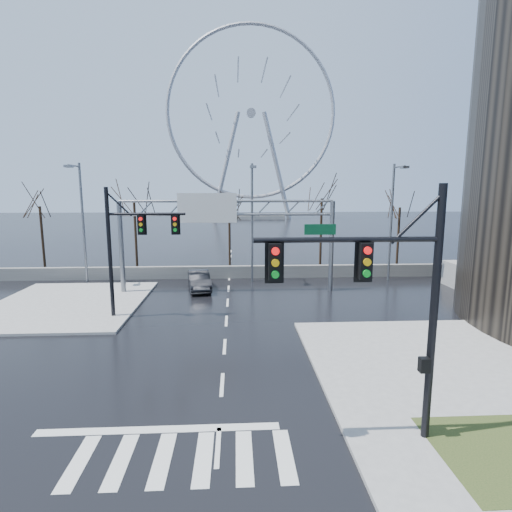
{
  "coord_description": "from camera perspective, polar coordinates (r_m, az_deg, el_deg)",
  "views": [
    {
      "loc": [
        0.6,
        -15.19,
        7.8
      ],
      "look_at": [
        1.79,
        7.8,
        4.0
      ],
      "focal_mm": 28.0,
      "sensor_mm": 36.0,
      "label": 1
    }
  ],
  "objects": [
    {
      "name": "ground",
      "position": [
        17.09,
        -4.87,
        -17.82
      ],
      "size": [
        260.0,
        260.0,
        0.0
      ],
      "primitive_type": "plane",
      "color": "black",
      "rests_on": "ground"
    },
    {
      "name": "sidewalk_right_ext",
      "position": [
        21.06,
        24.48,
        -13.02
      ],
      "size": [
        12.0,
        10.0,
        0.15
      ],
      "primitive_type": "cube",
      "color": "gray",
      "rests_on": "ground"
    },
    {
      "name": "sidewalk_far",
      "position": [
        30.55,
        -25.31,
        -6.2
      ],
      "size": [
        10.0,
        12.0,
        0.15
      ],
      "primitive_type": "cube",
      "color": "gray",
      "rests_on": "ground"
    },
    {
      "name": "barrier_wall",
      "position": [
        35.94,
        -3.85,
        -2.29
      ],
      "size": [
        52.0,
        0.5,
        1.1
      ],
      "primitive_type": "cube",
      "color": "slate",
      "rests_on": "ground"
    },
    {
      "name": "signal_mast_near",
      "position": [
        12.4,
        18.71,
        -4.79
      ],
      "size": [
        5.52,
        0.41,
        8.0
      ],
      "color": "black",
      "rests_on": "ground"
    },
    {
      "name": "signal_mast_far",
      "position": [
        25.18,
        -17.83,
        2.15
      ],
      "size": [
        4.72,
        0.41,
        8.0
      ],
      "color": "black",
      "rests_on": "ground"
    },
    {
      "name": "sign_gantry",
      "position": [
        30.28,
        -4.8,
        4.38
      ],
      "size": [
        16.36,
        0.4,
        7.6
      ],
      "color": "slate",
      "rests_on": "ground"
    },
    {
      "name": "streetlight_left",
      "position": [
        35.71,
        -23.73,
        5.51
      ],
      "size": [
        0.5,
        2.55,
        10.0
      ],
      "color": "slate",
      "rests_on": "ground"
    },
    {
      "name": "streetlight_mid",
      "position": [
        33.44,
        -0.55,
        6.09
      ],
      "size": [
        0.5,
        2.55,
        10.0
      ],
      "color": "slate",
      "rests_on": "ground"
    },
    {
      "name": "streetlight_right",
      "position": [
        36.0,
        19.01,
        5.82
      ],
      "size": [
        0.5,
        2.55,
        10.0
      ],
      "color": "slate",
      "rests_on": "ground"
    },
    {
      "name": "tree_far_left",
      "position": [
        43.44,
        -28.44,
        5.31
      ],
      "size": [
        3.5,
        3.5,
        7.0
      ],
      "color": "black",
      "rests_on": "ground"
    },
    {
      "name": "tree_left",
      "position": [
        39.91,
        -16.98,
        6.35
      ],
      "size": [
        3.75,
        3.75,
        7.5
      ],
      "color": "black",
      "rests_on": "ground"
    },
    {
      "name": "tree_center",
      "position": [
        39.78,
        -3.83,
        5.56
      ],
      "size": [
        3.25,
        3.25,
        6.5
      ],
      "color": "black",
      "rests_on": "ground"
    },
    {
      "name": "tree_right",
      "position": [
        39.63,
        9.35,
        6.96
      ],
      "size": [
        3.9,
        3.9,
        7.8
      ],
      "color": "black",
      "rests_on": "ground"
    },
    {
      "name": "tree_far_right",
      "position": [
        42.55,
        19.82,
        5.6
      ],
      "size": [
        3.4,
        3.4,
        6.8
      ],
      "color": "black",
      "rests_on": "ground"
    },
    {
      "name": "ferris_wheel",
      "position": [
        111.79,
        -0.7,
        18.81
      ],
      "size": [
        45.0,
        6.0,
        50.91
      ],
      "color": "gray",
      "rests_on": "ground"
    },
    {
      "name": "car",
      "position": [
        31.94,
        -8.12,
        -3.48
      ],
      "size": [
        2.33,
        4.75,
        1.5
      ],
      "primitive_type": "imported",
      "rotation": [
        0.0,
        0.0,
        0.17
      ],
      "color": "black",
      "rests_on": "ground"
    }
  ]
}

